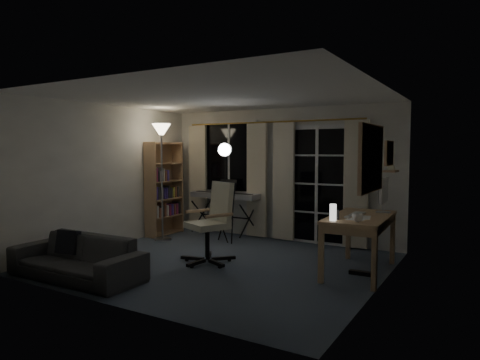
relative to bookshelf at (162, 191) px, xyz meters
name	(u,v)px	position (x,y,z in m)	size (l,w,h in m)	color
floor	(219,264)	(2.12, -1.22, -0.86)	(4.50, 4.00, 0.02)	#394354
window	(230,157)	(1.07, 0.75, 0.65)	(1.20, 0.08, 1.40)	white
french_door	(317,185)	(2.87, 0.75, 0.17)	(1.32, 0.09, 2.11)	white
curtains	(269,180)	(1.98, 0.66, 0.24)	(3.60, 0.07, 2.13)	gold
bookshelf	(162,191)	(0.00, 0.00, 0.00)	(0.31, 0.84, 1.79)	tan
torchiere_lamp	(162,147)	(0.35, -0.41, 0.85)	(0.37, 0.37, 2.11)	#B2B2B7
keyboard_piano	(225,196)	(1.13, 0.48, -0.08)	(1.40, 0.69, 1.01)	black
studio_light	(225,161)	(1.46, -0.02, 0.60)	(0.42, 0.42, 1.80)	black
office_chair	(215,215)	(2.02, -1.18, -0.16)	(0.81, 0.83, 1.18)	black
desk	(360,223)	(4.00, -0.67, -0.18)	(0.78, 1.47, 0.77)	#A87E56
monitor	(383,192)	(4.20, -0.22, 0.21)	(0.19, 0.56, 0.48)	silver
desk_clutter	(350,230)	(3.94, -0.91, -0.25)	(0.43, 0.88, 0.98)	white
mug	(358,217)	(4.10, -1.17, -0.02)	(0.13, 0.10, 0.13)	silver
wall_mirror	(371,158)	(4.34, -1.57, 0.70)	(0.04, 0.94, 0.74)	tan
framed_print	(389,153)	(4.35, -0.67, 0.75)	(0.03, 0.42, 0.32)	tan
wall_shelf	(391,167)	(4.28, -0.17, 0.56)	(0.16, 0.30, 0.18)	tan
sofa	(76,251)	(0.95, -2.77, -0.49)	(1.85, 0.57, 0.72)	#303033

